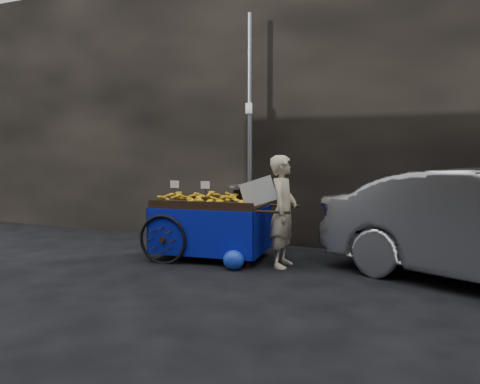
% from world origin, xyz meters
% --- Properties ---
extents(ground, '(80.00, 80.00, 0.00)m').
position_xyz_m(ground, '(0.00, 0.00, 0.00)').
color(ground, black).
rests_on(ground, ground).
extents(building_wall, '(13.50, 2.00, 5.00)m').
position_xyz_m(building_wall, '(0.39, 2.60, 2.50)').
color(building_wall, black).
rests_on(building_wall, ground).
extents(street_pole, '(0.12, 0.10, 4.00)m').
position_xyz_m(street_pole, '(0.30, 1.30, 2.01)').
color(street_pole, slate).
rests_on(street_pole, ground).
extents(banana_cart, '(2.37, 1.30, 1.24)m').
position_xyz_m(banana_cart, '(0.05, 0.20, 0.76)').
color(banana_cart, black).
rests_on(banana_cart, ground).
extents(vendor, '(0.84, 0.61, 1.61)m').
position_xyz_m(vendor, '(1.30, 0.13, 0.81)').
color(vendor, '#C3B191').
rests_on(vendor, ground).
extents(plastic_bag, '(0.31, 0.25, 0.28)m').
position_xyz_m(plastic_bag, '(0.73, -0.33, 0.14)').
color(plastic_bag, blue).
rests_on(plastic_bag, ground).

